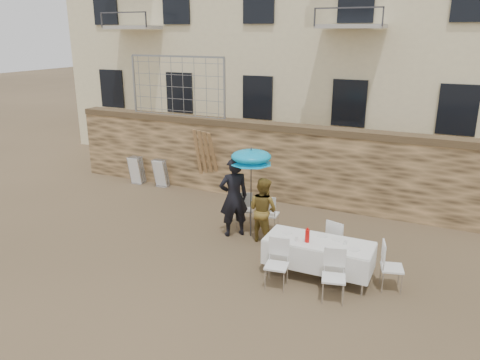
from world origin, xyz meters
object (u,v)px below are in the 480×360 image
at_px(umbrella, 251,159).
at_px(couple_chair_right, 269,213).
at_px(table_chair_front_left, 277,265).
at_px(table_chair_front_right, 334,277).
at_px(table_chair_side, 392,266).
at_px(chair_stack_right, 162,172).
at_px(table_chair_back, 338,241).
at_px(couple_chair_left, 243,209).
at_px(woman_dress, 263,210).
at_px(man_suit, 234,197).
at_px(soda_bottle, 307,236).
at_px(banquet_table, 319,243).
at_px(chair_stack_left, 139,169).

height_order(umbrella, couple_chair_right, umbrella).
xyz_separation_m(table_chair_front_left, table_chair_front_right, (1.10, 0.00, 0.00)).
height_order(table_chair_side, chair_stack_right, table_chair_side).
bearing_deg(table_chair_back, couple_chair_left, -1.70).
height_order(couple_chair_left, couple_chair_right, same).
bearing_deg(woman_dress, couple_chair_left, -18.82).
bearing_deg(man_suit, soda_bottle, 108.12).
bearing_deg(man_suit, couple_chair_left, -132.15).
xyz_separation_m(umbrella, soda_bottle, (1.80, -1.35, -1.01)).
relative_size(table_chair_front_left, chair_stack_right, 1.04).
relative_size(couple_chair_right, table_chair_back, 1.00).
relative_size(table_chair_back, table_chair_side, 1.00).
relative_size(soda_bottle, table_chair_front_right, 0.27).
distance_m(couple_chair_left, table_chair_front_left, 3.00).
bearing_deg(umbrella, table_chair_back, -10.43).
bearing_deg(table_chair_back, banquet_table, 92.48).
xyz_separation_m(man_suit, couple_chair_right, (0.70, 0.55, -0.48)).
relative_size(woman_dress, soda_bottle, 5.92).
distance_m(woman_dress, couple_chair_right, 0.62).
xyz_separation_m(woman_dress, couple_chair_left, (-0.75, 0.55, -0.29)).
height_order(soda_bottle, chair_stack_right, soda_bottle).
xyz_separation_m(woman_dress, chair_stack_left, (-5.32, 2.41, -0.31)).
xyz_separation_m(banquet_table, soda_bottle, (-0.20, -0.15, 0.17)).
distance_m(couple_chair_right, table_chair_side, 3.46).
distance_m(table_chair_front_left, table_chair_side, 2.17).
distance_m(table_chair_front_right, chair_stack_left, 8.60).
relative_size(soda_bottle, table_chair_back, 0.27).
distance_m(woman_dress, chair_stack_left, 5.85).
relative_size(chair_stack_left, chair_stack_right, 1.00).
height_order(umbrella, banquet_table, umbrella).
height_order(woman_dress, chair_stack_left, woman_dress).
xyz_separation_m(table_chair_front_left, chair_stack_right, (-5.46, 4.27, -0.02)).
height_order(table_chair_front_left, chair_stack_right, table_chair_front_left).
bearing_deg(table_chair_side, umbrella, 57.78).
distance_m(chair_stack_left, chair_stack_right, 0.90).
distance_m(couple_chair_right, table_chair_front_left, 2.64).
bearing_deg(woman_dress, soda_bottle, 156.49).
bearing_deg(table_chair_side, couple_chair_left, 53.53).
xyz_separation_m(table_chair_back, chair_stack_left, (-7.16, 2.72, -0.02)).
bearing_deg(umbrella, chair_stack_right, 150.37).
bearing_deg(table_chair_back, umbrella, 6.09).
xyz_separation_m(table_chair_side, chair_stack_right, (-7.46, 3.42, -0.02)).
relative_size(man_suit, chair_stack_right, 2.10).
distance_m(soda_bottle, table_chair_front_right, 1.02).
bearing_deg(chair_stack_right, man_suit, -33.35).
distance_m(umbrella, soda_bottle, 2.46).
xyz_separation_m(man_suit, umbrella, (0.40, 0.10, 0.95)).
bearing_deg(table_chair_side, chair_stack_left, 53.57).
bearing_deg(chair_stack_left, couple_chair_left, -22.20).
xyz_separation_m(couple_chair_left, banquet_table, (2.40, -1.65, 0.25)).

